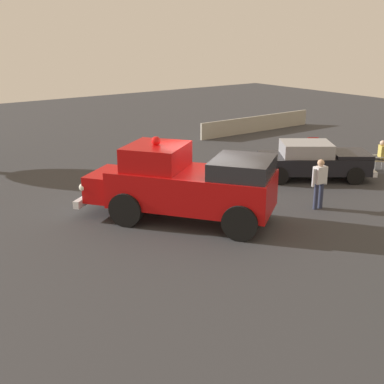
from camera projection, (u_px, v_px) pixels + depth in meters
ground_plane at (208, 216)px, 16.24m from camera, size 60.00×60.00×0.00m
vintage_fire_truck at (185, 183)px, 15.56m from camera, size 5.23×6.10×2.59m
classic_hot_rod at (314, 160)px, 20.15m from camera, size 4.61×4.07×1.46m
lawn_chair_near_truck at (382, 157)px, 21.29m from camera, size 0.69×0.68×1.02m
lawn_chair_by_car at (313, 147)px, 23.02m from camera, size 0.69×0.69×1.02m
spectator_seated at (379, 154)px, 21.25m from camera, size 0.65×0.61×1.29m
spectator_standing at (320, 181)px, 16.65m from camera, size 0.65×0.30×1.68m
background_fence at (257, 124)px, 29.48m from camera, size 8.12×0.12×0.90m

